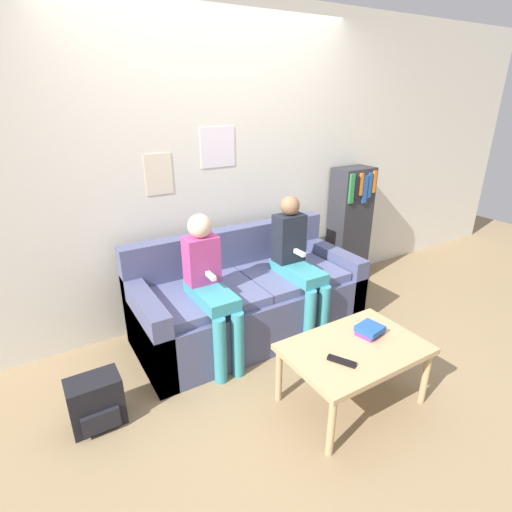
{
  "coord_description": "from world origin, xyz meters",
  "views": [
    {
      "loc": [
        -1.47,
        -2.03,
        1.9
      ],
      "look_at": [
        0.0,
        0.38,
        0.74
      ],
      "focal_mm": 28.0,
      "sensor_mm": 36.0,
      "label": 1
    }
  ],
  "objects_px": {
    "person_left": "(210,284)",
    "backpack": "(96,402)",
    "coffee_table": "(354,353)",
    "tv_remote": "(342,361)",
    "bookshelf": "(349,226)",
    "person_right": "(297,261)",
    "couch": "(248,300)"
  },
  "relations": [
    {
      "from": "bookshelf",
      "to": "couch",
      "type": "bearing_deg",
      "value": -167.04
    },
    {
      "from": "coffee_table",
      "to": "tv_remote",
      "type": "relative_size",
      "value": 5.19
    },
    {
      "from": "couch",
      "to": "coffee_table",
      "type": "xyz_separation_m",
      "value": [
        0.15,
        -1.08,
        0.09
      ]
    },
    {
      "from": "couch",
      "to": "coffee_table",
      "type": "relative_size",
      "value": 2.13
    },
    {
      "from": "person_right",
      "to": "backpack",
      "type": "distance_m",
      "value": 1.75
    },
    {
      "from": "couch",
      "to": "person_left",
      "type": "xyz_separation_m",
      "value": [
        -0.42,
        -0.19,
        0.34
      ]
    },
    {
      "from": "person_right",
      "to": "backpack",
      "type": "xyz_separation_m",
      "value": [
        -1.67,
        -0.23,
        -0.48
      ]
    },
    {
      "from": "person_left",
      "to": "tv_remote",
      "type": "bearing_deg",
      "value": -68.22
    },
    {
      "from": "tv_remote",
      "to": "bookshelf",
      "type": "distance_m",
      "value": 2.08
    },
    {
      "from": "person_left",
      "to": "backpack",
      "type": "xyz_separation_m",
      "value": [
        -0.89,
        -0.23,
        -0.47
      ]
    },
    {
      "from": "person_right",
      "to": "backpack",
      "type": "relative_size",
      "value": 3.53
    },
    {
      "from": "person_left",
      "to": "person_right",
      "type": "bearing_deg",
      "value": 0.11
    },
    {
      "from": "tv_remote",
      "to": "coffee_table",
      "type": "bearing_deg",
      "value": -6.13
    },
    {
      "from": "bookshelf",
      "to": "backpack",
      "type": "xyz_separation_m",
      "value": [
        -2.73,
        -0.75,
        -0.45
      ]
    },
    {
      "from": "tv_remote",
      "to": "couch",
      "type": "bearing_deg",
      "value": 59.56
    },
    {
      "from": "couch",
      "to": "bookshelf",
      "type": "bearing_deg",
      "value": 12.96
    },
    {
      "from": "coffee_table",
      "to": "person_left",
      "type": "relative_size",
      "value": 0.78
    },
    {
      "from": "person_left",
      "to": "coffee_table",
      "type": "bearing_deg",
      "value": -57.38
    },
    {
      "from": "coffee_table",
      "to": "person_right",
      "type": "bearing_deg",
      "value": 76.89
    },
    {
      "from": "person_right",
      "to": "bookshelf",
      "type": "relative_size",
      "value": 0.94
    },
    {
      "from": "coffee_table",
      "to": "bookshelf",
      "type": "height_order",
      "value": "bookshelf"
    },
    {
      "from": "tv_remote",
      "to": "person_left",
      "type": "bearing_deg",
      "value": 83.02
    },
    {
      "from": "couch",
      "to": "person_left",
      "type": "height_order",
      "value": "person_left"
    },
    {
      "from": "coffee_table",
      "to": "person_right",
      "type": "xyz_separation_m",
      "value": [
        0.21,
        0.89,
        0.26
      ]
    },
    {
      "from": "tv_remote",
      "to": "bookshelf",
      "type": "relative_size",
      "value": 0.14
    },
    {
      "from": "couch",
      "to": "backpack",
      "type": "bearing_deg",
      "value": -162.04
    },
    {
      "from": "couch",
      "to": "bookshelf",
      "type": "xyz_separation_m",
      "value": [
        1.42,
        0.33,
        0.32
      ]
    },
    {
      "from": "person_left",
      "to": "bookshelf",
      "type": "xyz_separation_m",
      "value": [
        1.84,
        0.52,
        -0.02
      ]
    },
    {
      "from": "coffee_table",
      "to": "person_right",
      "type": "relative_size",
      "value": 0.76
    },
    {
      "from": "coffee_table",
      "to": "person_left",
      "type": "bearing_deg",
      "value": 122.62
    },
    {
      "from": "person_left",
      "to": "person_right",
      "type": "height_order",
      "value": "person_right"
    },
    {
      "from": "couch",
      "to": "coffee_table",
      "type": "height_order",
      "value": "couch"
    }
  ]
}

